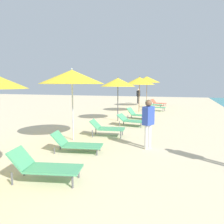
{
  "coord_description": "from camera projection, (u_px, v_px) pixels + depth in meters",
  "views": [
    {
      "loc": [
        3.6,
        2.06,
        1.98
      ],
      "look_at": [
        1.44,
        8.08,
        1.18
      ],
      "focal_mm": 33.93,
      "sensor_mm": 36.0,
      "label": 1
    }
  ],
  "objects": [
    {
      "name": "person_walking_mid",
      "position": [
        148.0,
        120.0,
        6.56
      ],
      "size": [
        0.35,
        0.42,
        1.55
      ],
      "rotation": [
        0.0,
        0.0,
        2.71
      ],
      "color": "silver",
      "rests_on": "ground"
    },
    {
      "name": "person_walking_far",
      "position": [
        138.0,
        94.0,
        23.29
      ],
      "size": [
        0.42,
        0.35,
        1.64
      ],
      "rotation": [
        0.0,
        0.0,
        1.15
      ],
      "color": "#262628",
      "rests_on": "ground"
    },
    {
      "name": "lounger_fourth_inland",
      "position": [
        131.0,
        120.0,
        10.36
      ],
      "size": [
        1.39,
        0.78,
        0.57
      ],
      "rotation": [
        0.0,
        0.0,
        -0.09
      ],
      "color": "#4CA572",
      "rests_on": "ground"
    },
    {
      "name": "lounger_farthest_shoreside",
      "position": [
        158.0,
        103.0,
        21.09
      ],
      "size": [
        1.58,
        1.01,
        0.62
      ],
      "rotation": [
        0.0,
        0.0,
        -0.23
      ],
      "color": "#D8593F",
      "rests_on": "ground"
    },
    {
      "name": "lounger_third_shoreside",
      "position": [
        107.0,
        128.0,
        8.28
      ],
      "size": [
        1.41,
        0.86,
        0.64
      ],
      "rotation": [
        0.0,
        0.0,
        0.17
      ],
      "color": "#4CA572",
      "rests_on": "ground"
    },
    {
      "name": "umbrella_third",
      "position": [
        72.0,
        77.0,
        7.47
      ],
      "size": [
        2.32,
        2.32,
        2.59
      ],
      "color": "silver",
      "rests_on": "ground"
    },
    {
      "name": "lounger_farthest_inland",
      "position": [
        153.0,
        104.0,
        19.05
      ],
      "size": [
        1.54,
        0.89,
        0.68
      ],
      "rotation": [
        0.0,
        0.0,
        0.19
      ],
      "color": "#4CA572",
      "rests_on": "ground"
    },
    {
      "name": "umbrella_fifth",
      "position": [
        139.0,
        81.0,
        15.61
      ],
      "size": [
        2.28,
        2.28,
        2.65
      ],
      "color": "olive",
      "rests_on": "ground"
    },
    {
      "name": "lounger_fifth_shoreside",
      "position": [
        156.0,
        107.0,
        16.55
      ],
      "size": [
        1.43,
        0.8,
        0.62
      ],
      "rotation": [
        0.0,
        0.0,
        -0.13
      ],
      "color": "#4CA572",
      "rests_on": "ground"
    },
    {
      "name": "umbrella_fourth",
      "position": [
        118.0,
        82.0,
        11.7
      ],
      "size": [
        1.95,
        1.95,
        2.45
      ],
      "color": "#4C4C51",
      "rests_on": "ground"
    },
    {
      "name": "umbrella_farthest",
      "position": [
        147.0,
        80.0,
        19.91
      ],
      "size": [
        2.5,
        2.5,
        2.89
      ],
      "color": "olive",
      "rests_on": "ground"
    },
    {
      "name": "lounger_third_inland",
      "position": [
        76.0,
        144.0,
        6.3
      ],
      "size": [
        1.55,
        0.85,
        0.6
      ],
      "rotation": [
        0.0,
        0.0,
        0.21
      ],
      "color": "#4CA572",
      "rests_on": "ground"
    },
    {
      "name": "lounger_fourth_shoreside",
      "position": [
        139.0,
        114.0,
        12.58
      ],
      "size": [
        1.6,
        0.85,
        0.64
      ],
      "rotation": [
        0.0,
        0.0,
        -0.2
      ],
      "color": "#4CA572",
      "rests_on": "ground"
    },
    {
      "name": "lounger_second_shoreside",
      "position": [
        44.0,
        166.0,
        4.37
      ],
      "size": [
        1.52,
        0.89,
        0.68
      ],
      "rotation": [
        0.0,
        0.0,
        0.24
      ],
      "color": "#4CA572",
      "rests_on": "ground"
    }
  ]
}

